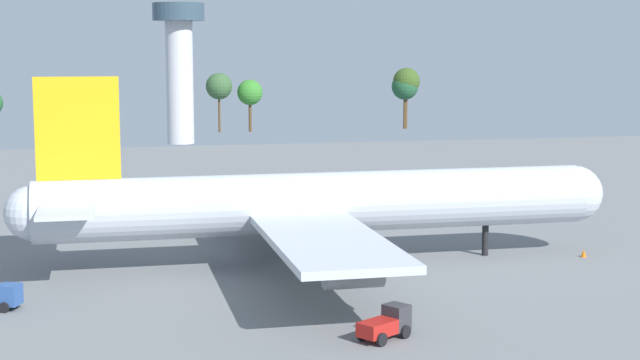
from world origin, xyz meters
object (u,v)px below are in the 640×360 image
Objects in this scene: control_tower at (179,59)px; cargo_airplane at (318,204)px; catering_truck at (386,324)px; safety_cone_nose at (584,253)px.

cargo_airplane is at bearing -88.47° from control_tower.
control_tower is (-2.98, 158.29, 18.59)m from catering_truck.
control_tower reaches higher than safety_cone_nose.
control_tower reaches higher than cargo_airplane.
catering_truck reaches higher than safety_cone_nose.
cargo_airplane is at bearing 173.67° from safety_cone_nose.
catering_truck is 5.65× the size of safety_cone_nose.
control_tower is at bearing 103.35° from safety_cone_nose.
control_tower reaches higher than catering_truck.
safety_cone_nose is 0.03× the size of control_tower.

